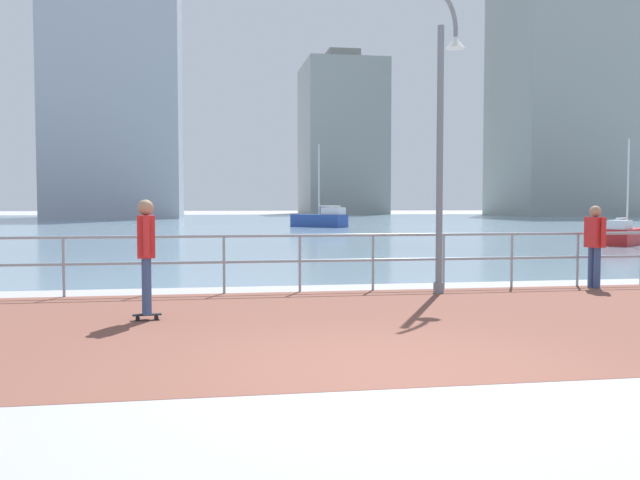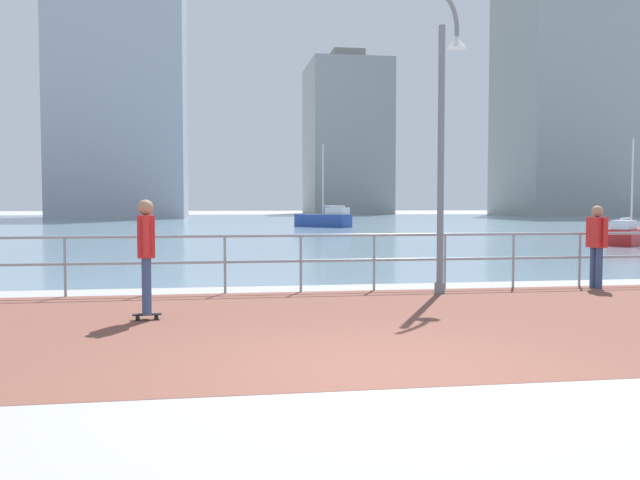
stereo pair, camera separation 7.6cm
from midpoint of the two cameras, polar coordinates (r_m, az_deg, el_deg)
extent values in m
plane|color=#9E9EA3|center=(46.47, -6.97, 1.01)|extent=(220.00, 220.00, 0.00)
cube|color=brown|center=(9.47, 1.29, -6.94)|extent=(28.00, 6.76, 0.01)
cube|color=#6B899E|center=(57.60, -7.38, 1.40)|extent=(180.00, 88.00, 0.00)
cylinder|color=#8C99A3|center=(12.85, -20.35, -2.13)|extent=(0.05, 0.05, 1.05)
cylinder|color=#8C99A3|center=(12.65, -14.12, -2.11)|extent=(0.05, 0.05, 1.05)
cylinder|color=#8C99A3|center=(12.61, -7.76, -2.07)|extent=(0.05, 0.05, 1.05)
cylinder|color=#8C99A3|center=(12.71, -1.44, -2.00)|extent=(0.05, 0.05, 1.05)
cylinder|color=#8C99A3|center=(12.97, 4.70, -1.91)|extent=(0.05, 0.05, 1.05)
cylinder|color=#8C99A3|center=(13.37, 10.54, -1.80)|extent=(0.05, 0.05, 1.05)
cylinder|color=#8C99A3|center=(13.90, 15.99, -1.68)|extent=(0.05, 0.05, 1.05)
cylinder|color=#8C99A3|center=(14.55, 20.99, -1.56)|extent=(0.05, 0.05, 1.05)
cylinder|color=#8C99A3|center=(12.68, -1.44, 0.37)|extent=(25.20, 0.06, 0.06)
cylinder|color=#8C99A3|center=(12.71, -1.44, -1.76)|extent=(25.20, 0.06, 0.06)
cylinder|color=slate|center=(12.75, 10.12, -3.95)|extent=(0.19, 0.19, 0.20)
cylinder|color=slate|center=(12.68, 10.22, 6.54)|extent=(0.12, 0.12, 4.85)
cylinder|color=slate|center=(13.38, 10.86, 19.07)|extent=(0.20, 0.19, 0.15)
cylinder|color=slate|center=(13.46, 11.15, 18.58)|extent=(0.20, 0.19, 0.18)
cylinder|color=slate|center=(13.52, 11.36, 17.99)|extent=(0.18, 0.17, 0.19)
cylinder|color=slate|center=(13.54, 11.49, 17.35)|extent=(0.15, 0.15, 0.19)
cylinder|color=slate|center=(13.52, 11.52, 16.69)|extent=(0.12, 0.12, 0.17)
cone|color=silver|center=(13.47, 11.51, 15.87)|extent=(0.36, 0.36, 0.22)
cylinder|color=black|center=(9.97, -14.77, -6.38)|extent=(0.06, 0.04, 0.06)
cylinder|color=black|center=(10.04, -14.77, -6.31)|extent=(0.06, 0.04, 0.06)
cylinder|color=black|center=(9.97, -13.29, -6.35)|extent=(0.06, 0.04, 0.06)
cylinder|color=black|center=(10.05, -13.30, -6.28)|extent=(0.06, 0.04, 0.06)
cube|color=black|center=(10.00, -14.03, -6.05)|extent=(0.41, 0.15, 0.02)
cylinder|color=#384C7A|center=(9.86, -14.06, -3.77)|extent=(0.14, 0.14, 0.80)
cylinder|color=#384C7A|center=(10.02, -14.07, -3.67)|extent=(0.14, 0.14, 0.80)
cube|color=red|center=(9.89, -14.12, 0.29)|extent=(0.28, 0.36, 0.59)
cylinder|color=red|center=(9.66, -14.09, 0.31)|extent=(0.10, 0.10, 0.56)
cylinder|color=red|center=(10.11, -14.14, 0.43)|extent=(0.10, 0.10, 0.56)
sphere|color=#A37A5B|center=(9.87, -14.15, 2.65)|extent=(0.22, 0.22, 0.22)
cylinder|color=#384C7A|center=(14.40, 21.99, -2.14)|extent=(0.15, 0.15, 0.79)
cylinder|color=#384C7A|center=(14.28, 22.41, -2.19)|extent=(0.15, 0.15, 0.79)
cube|color=red|center=(14.29, 22.26, 0.60)|extent=(0.29, 0.37, 0.59)
cylinder|color=red|center=(14.47, 21.67, 0.70)|extent=(0.10, 0.10, 0.56)
cylinder|color=red|center=(14.12, 22.86, 0.62)|extent=(0.10, 0.10, 0.56)
sphere|color=#A37A5B|center=(14.28, 22.29, 2.23)|extent=(0.22, 0.22, 0.22)
cube|color=#284799|center=(47.84, 0.29, 1.62)|extent=(3.80, 3.84, 0.88)
cube|color=silver|center=(47.11, 1.50, 2.43)|extent=(1.68, 1.69, 0.49)
cylinder|color=silver|center=(47.86, 0.29, 5.09)|extent=(0.10, 0.10, 4.91)
cylinder|color=silver|center=(47.30, 1.18, 2.85)|extent=(1.35, 1.38, 0.08)
cube|color=#B21E1E|center=(29.94, 24.59, 0.25)|extent=(2.90, 2.64, 0.64)
cube|color=silver|center=(29.06, 24.11, 1.17)|extent=(1.25, 1.19, 0.36)
cylinder|color=silver|center=(29.92, 24.68, 4.29)|extent=(0.07, 0.07, 3.57)
cylinder|color=silver|center=(29.28, 24.26, 1.67)|extent=(1.07, 0.91, 0.06)
cube|color=#939993|center=(104.56, 20.20, 11.89)|extent=(17.64, 15.68, 36.05)
cube|color=#A3A8B2|center=(84.70, -16.16, 11.24)|extent=(14.51, 16.28, 27.73)
cube|color=#939993|center=(110.77, 2.24, 8.38)|extent=(12.38, 14.51, 23.84)
cube|color=slate|center=(112.70, 2.26, 14.93)|extent=(4.95, 5.81, 2.00)
camera|label=1|loc=(0.04, -89.79, 0.01)|focal=38.33mm
camera|label=2|loc=(0.04, 90.21, -0.01)|focal=38.33mm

